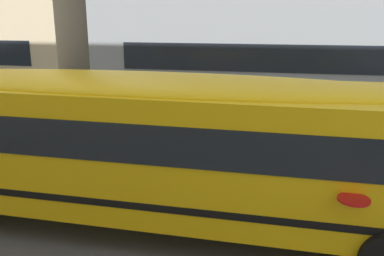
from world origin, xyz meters
TOP-DOWN VIEW (x-y plane):
  - ground_plane at (0.00, 0.00)m, footprint 400.00×400.00m
  - sidewalk_far at (0.00, 7.18)m, footprint 120.00×3.00m
  - lane_centreline at (0.00, 0.00)m, footprint 110.00×0.16m
  - school_bus at (1.39, -1.53)m, footprint 12.15×3.12m

SIDE VIEW (x-z plane):
  - ground_plane at x=0.00m, z-range 0.00..0.00m
  - lane_centreline at x=0.00m, z-range 0.00..0.01m
  - sidewalk_far at x=0.00m, z-range 0.00..0.01m
  - school_bus at x=1.39m, z-range 0.25..2.95m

